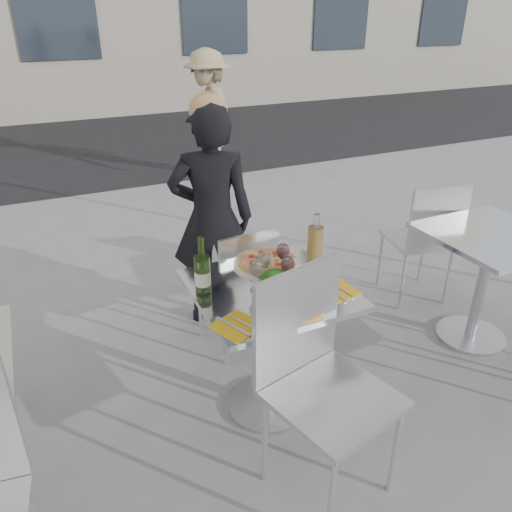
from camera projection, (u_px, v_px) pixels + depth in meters
name	position (u px, v px, depth m)	size (l,w,h in m)	color
ground	(268.00, 405.00, 2.74)	(80.00, 80.00, 0.00)	slate
street_asphalt	(88.00, 143.00, 8.01)	(24.00, 5.00, 0.00)	black
main_table	(269.00, 323.00, 2.50)	(0.72, 0.72, 0.75)	#B7BABF
side_table_right	(486.00, 265.00, 3.07)	(0.72, 0.72, 0.75)	#B7BABF
chair_far	(241.00, 280.00, 2.98)	(0.42, 0.43, 0.84)	silver
chair_near	(316.00, 367.00, 2.09)	(0.57, 0.58, 1.03)	silver
side_chair_rfar	(426.00, 233.00, 3.48)	(0.50, 0.51, 0.92)	silver
woman_diner	(212.00, 219.00, 3.21)	(0.54, 0.35, 1.48)	black
pedestrian_b	(209.00, 115.00, 6.16)	(1.00, 0.57, 1.54)	tan
pizza_near	(291.00, 304.00, 2.25)	(0.32, 0.32, 0.02)	tan
pizza_far	(267.00, 262.00, 2.61)	(0.35, 0.35, 0.03)	white
salad_plate	(275.00, 280.00, 2.39)	(0.22, 0.22, 0.09)	white
wine_bottle	(203.00, 273.00, 2.30)	(0.07, 0.08, 0.29)	#32541F
carafe	(315.00, 246.00, 2.55)	(0.08, 0.08, 0.29)	tan
sugar_shaker	(294.00, 270.00, 2.45)	(0.06, 0.06, 0.11)	white
wineglass_white_a	(256.00, 270.00, 2.33)	(0.07, 0.07, 0.16)	white
wineglass_white_b	(264.00, 260.00, 2.43)	(0.07, 0.07, 0.16)	white
wineglass_red_a	(288.00, 265.00, 2.38)	(0.07, 0.07, 0.16)	white
wineglass_red_b	(283.00, 252.00, 2.50)	(0.07, 0.07, 0.16)	white
napkin_left	(237.00, 326.00, 2.11)	(0.23, 0.23, 0.01)	yellow
napkin_right	(335.00, 290.00, 2.37)	(0.20, 0.20, 0.01)	yellow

